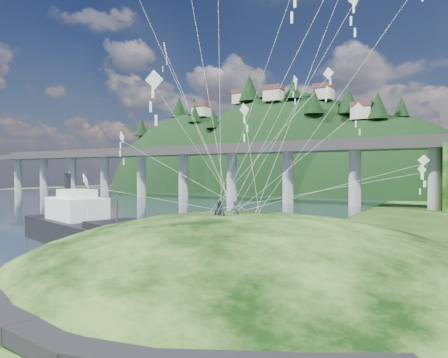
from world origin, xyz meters
The scene contains 9 objects.
ground centered at (0.00, 0.00, 0.00)m, with size 320.00×320.00×0.00m, color black.
grass_hill centered at (8.00, 2.00, -1.50)m, with size 36.00×32.00×13.00m.
footpath centered at (7.46, -9.74, 2.08)m, with size 22.29×5.84×0.83m.
bridge centered at (-26.46, 70.07, 9.70)m, with size 160.00×11.00×15.00m.
far_ridge centered at (-43.58, 122.17, -7.44)m, with size 153.00×70.00×94.50m.
work_barge centered at (-13.56, 8.26, 1.85)m, with size 21.92×11.30×7.40m.
wooden_dock centered at (-6.52, 4.68, 0.41)m, with size 12.86×7.10×0.94m.
kite_flyers centered at (6.94, 1.04, 5.82)m, with size 1.30×1.75×1.75m.
kite_swarm centered at (8.90, 3.20, 15.11)m, with size 20.64×17.61×20.50m.
Camera 1 is at (19.12, -19.28, 7.51)m, focal length 32.00 mm.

